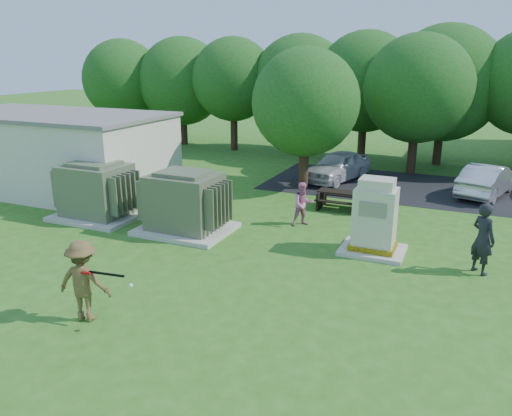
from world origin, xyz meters
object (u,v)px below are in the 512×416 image
at_px(transformer_left, 97,192).
at_px(batter, 84,281).
at_px(picnic_table, 340,198).
at_px(person_by_generator, 483,239).
at_px(generator_cabinet, 375,221).
at_px(car_white, 338,166).
at_px(car_silver_a, 487,180).
at_px(person_at_picnic, 303,204).
at_px(transformer_right, 185,204).

height_order(transformer_left, batter, transformer_left).
distance_m(picnic_table, person_by_generator, 6.58).
bearing_deg(person_by_generator, transformer_left, 45.27).
relative_size(generator_cabinet, batter, 1.22).
bearing_deg(person_by_generator, car_white, -10.50).
distance_m(batter, car_silver_a, 17.05).
bearing_deg(car_white, transformer_left, -109.31).
bearing_deg(person_at_picnic, person_by_generator, -58.10).
distance_m(person_at_picnic, car_silver_a, 8.99).
bearing_deg(batter, car_silver_a, -130.18).
height_order(person_by_generator, car_silver_a, person_by_generator).
bearing_deg(person_by_generator, picnic_table, 3.48).
xyz_separation_m(batter, person_at_picnic, (2.34, 8.13, -0.17)).
xyz_separation_m(transformer_right, picnic_table, (4.09, 4.56, -0.53)).
relative_size(picnic_table, car_silver_a, 0.41).
xyz_separation_m(generator_cabinet, car_white, (-3.33, 8.43, -0.30)).
xyz_separation_m(picnic_table, car_white, (-1.29, 4.52, 0.25)).
bearing_deg(transformer_right, car_silver_a, 44.20).
xyz_separation_m(transformer_right, person_by_generator, (9.08, 0.31, 0.02)).
xyz_separation_m(transformer_right, car_white, (2.80, 9.07, -0.27)).
bearing_deg(picnic_table, transformer_left, -149.65).
relative_size(car_white, car_silver_a, 1.00).
distance_m(generator_cabinet, car_white, 9.07).
xyz_separation_m(batter, car_white, (1.74, 15.02, -0.24)).
distance_m(transformer_right, picnic_table, 6.14).
xyz_separation_m(transformer_left, person_at_picnic, (7.10, 2.18, -0.21)).
bearing_deg(picnic_table, car_white, 105.91).
distance_m(generator_cabinet, batter, 8.32).
distance_m(person_at_picnic, car_white, 6.92).
bearing_deg(generator_cabinet, person_at_picnic, 150.70).
bearing_deg(batter, transformer_left, -62.79).
xyz_separation_m(generator_cabinet, picnic_table, (-2.05, 3.91, -0.55)).
height_order(transformer_left, car_silver_a, transformer_left).
relative_size(batter, car_silver_a, 0.46).
distance_m(generator_cabinet, person_at_picnic, 3.15).
distance_m(batter, person_at_picnic, 8.46).
relative_size(generator_cabinet, person_at_picnic, 1.49).
xyz_separation_m(transformer_right, batter, (1.05, -5.95, -0.04)).
bearing_deg(person_at_picnic, car_silver_a, 9.45).
distance_m(transformer_left, car_silver_a, 15.77).
distance_m(batter, car_white, 15.12).
xyz_separation_m(generator_cabinet, batter, (-5.08, -6.59, -0.06)).
bearing_deg(batter, transformer_right, -91.38).
bearing_deg(generator_cabinet, batter, -127.62).
height_order(transformer_left, person_at_picnic, transformer_left).
distance_m(transformer_right, person_by_generator, 9.08).
bearing_deg(transformer_right, generator_cabinet, 6.00).
bearing_deg(person_by_generator, person_at_picnic, 25.67).
bearing_deg(transformer_left, batter, -51.36).
relative_size(transformer_right, batter, 1.61).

